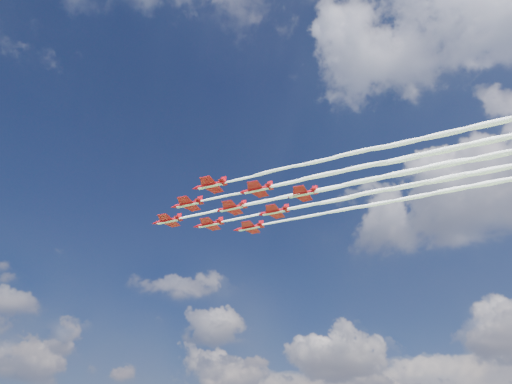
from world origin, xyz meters
TOP-DOWN VIEW (x-y plane):
  - jet_lead at (21.27, 8.87)m, footprint 92.02×32.10m
  - jet_row2_port at (33.53, 5.49)m, footprint 92.02×32.10m
  - jet_row2_starb at (29.45, 18.60)m, footprint 92.02×32.10m
  - jet_row3_port at (45.79, 2.12)m, footprint 92.02×32.10m
  - jet_row3_centre at (41.71, 15.23)m, footprint 92.02×32.10m
  - jet_row3_starb at (37.63, 28.34)m, footprint 92.02×32.10m
  - jet_row4_port at (53.97, 11.85)m, footprint 92.02×32.10m
  - jet_row4_starb at (49.89, 24.96)m, footprint 92.02×32.10m
  - jet_tail at (62.15, 21.59)m, footprint 92.02×32.10m

SIDE VIEW (x-z plane):
  - jet_lead at x=21.27m, z-range 74.26..76.82m
  - jet_row2_port at x=33.53m, z-range 74.26..76.82m
  - jet_row2_starb at x=29.45m, z-range 74.26..76.82m
  - jet_row3_port at x=45.79m, z-range 74.26..76.82m
  - jet_row3_centre at x=41.71m, z-range 74.26..76.82m
  - jet_row3_starb at x=37.63m, z-range 74.26..76.82m
  - jet_row4_port at x=53.97m, z-range 74.26..76.82m
  - jet_row4_starb at x=49.89m, z-range 74.26..76.82m
  - jet_tail at x=62.15m, z-range 74.26..76.82m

